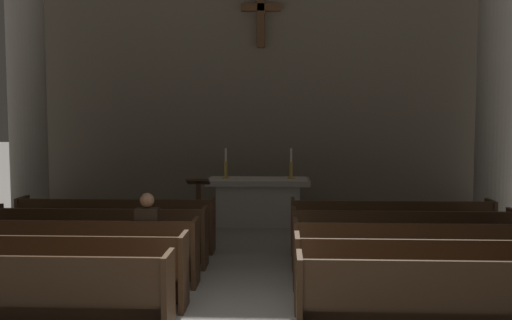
% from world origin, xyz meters
% --- Properties ---
extents(pew_left_row_1, '(3.41, 0.50, 0.95)m').
position_xyz_m(pew_left_row_1, '(-2.37, -0.04, 0.48)').
color(pew_left_row_1, '#422B19').
rests_on(pew_left_row_1, ground).
extents(pew_left_row_2, '(3.41, 0.50, 0.95)m').
position_xyz_m(pew_left_row_2, '(-2.37, 0.95, 0.48)').
color(pew_left_row_2, '#422B19').
rests_on(pew_left_row_2, ground).
extents(pew_left_row_3, '(3.41, 0.50, 0.95)m').
position_xyz_m(pew_left_row_3, '(-2.37, 1.94, 0.48)').
color(pew_left_row_3, '#422B19').
rests_on(pew_left_row_3, ground).
extents(pew_left_row_4, '(3.41, 0.50, 0.95)m').
position_xyz_m(pew_left_row_4, '(-2.37, 2.94, 0.48)').
color(pew_left_row_4, '#422B19').
rests_on(pew_left_row_4, ground).
extents(pew_left_row_5, '(3.41, 0.50, 0.95)m').
position_xyz_m(pew_left_row_5, '(-2.37, 3.93, 0.48)').
color(pew_left_row_5, '#422B19').
rests_on(pew_left_row_5, ground).
extents(pew_right_row_1, '(3.41, 0.50, 0.95)m').
position_xyz_m(pew_right_row_1, '(2.37, -0.04, 0.48)').
color(pew_right_row_1, '#422B19').
rests_on(pew_right_row_1, ground).
extents(pew_right_row_2, '(3.41, 0.50, 0.95)m').
position_xyz_m(pew_right_row_2, '(2.37, 0.95, 0.48)').
color(pew_right_row_2, '#422B19').
rests_on(pew_right_row_2, ground).
extents(pew_right_row_3, '(3.41, 0.50, 0.95)m').
position_xyz_m(pew_right_row_3, '(2.37, 1.94, 0.48)').
color(pew_right_row_3, '#422B19').
rests_on(pew_right_row_3, ground).
extents(pew_right_row_4, '(3.41, 0.50, 0.95)m').
position_xyz_m(pew_right_row_4, '(2.37, 2.94, 0.48)').
color(pew_right_row_4, '#422B19').
rests_on(pew_right_row_4, ground).
extents(pew_right_row_5, '(3.41, 0.50, 0.95)m').
position_xyz_m(pew_right_row_5, '(2.37, 3.93, 0.48)').
color(pew_right_row_5, '#422B19').
rests_on(pew_right_row_5, ground).
extents(column_left_second, '(1.16, 1.16, 7.54)m').
position_xyz_m(column_left_second, '(-4.83, 6.07, 3.68)').
color(column_left_second, '#9E998E').
rests_on(column_left_second, ground).
extents(column_right_second, '(1.16, 1.16, 7.54)m').
position_xyz_m(column_right_second, '(4.83, 6.07, 3.68)').
color(column_right_second, '#9E998E').
rests_on(column_right_second, ground).
extents(altar, '(2.20, 0.90, 1.01)m').
position_xyz_m(altar, '(0.00, 6.46, 0.53)').
color(altar, '#A8A399').
rests_on(altar, ground).
extents(candlestick_left, '(0.16, 0.16, 0.65)m').
position_xyz_m(candlestick_left, '(-0.70, 6.46, 1.22)').
color(candlestick_left, '#B79338').
rests_on(candlestick_left, altar).
extents(candlestick_right, '(0.16, 0.16, 0.65)m').
position_xyz_m(candlestick_right, '(0.70, 6.46, 1.22)').
color(candlestick_right, '#B79338').
rests_on(candlestick_right, altar).
extents(apse_with_cross, '(10.89, 0.42, 8.46)m').
position_xyz_m(apse_with_cross, '(0.00, 8.09, 4.23)').
color(apse_with_cross, '#706656').
rests_on(apse_with_cross, ground).
extents(lectern, '(0.44, 0.36, 1.15)m').
position_xyz_m(lectern, '(-1.13, 5.26, 0.55)').
color(lectern, '#422B19').
rests_on(lectern, ground).
extents(lone_worshipper, '(0.32, 0.43, 1.32)m').
position_xyz_m(lone_worshipper, '(-1.36, 1.98, 0.69)').
color(lone_worshipper, '#26262B').
rests_on(lone_worshipper, ground).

